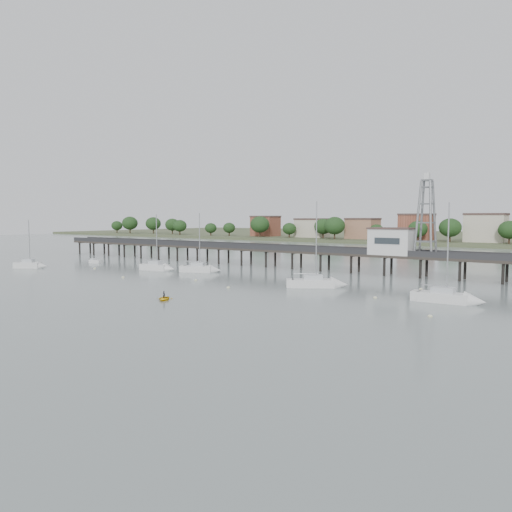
{
  "coord_description": "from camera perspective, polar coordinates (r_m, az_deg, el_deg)",
  "views": [
    {
      "loc": [
        60.18,
        -34.13,
        11.4
      ],
      "look_at": [
        5.36,
        42.0,
        4.0
      ],
      "focal_mm": 35.0,
      "sensor_mm": 36.0,
      "label": 1
    }
  ],
  "objects": [
    {
      "name": "dinghy_occupant",
      "position": [
        69.75,
        -10.47,
        -4.97
      ],
      "size": [
        0.45,
        1.05,
        0.24
      ],
      "primitive_type": "imported",
      "rotation": [
        0.0,
        0.0,
        3.22
      ],
      "color": "black",
      "rests_on": "ground"
    },
    {
      "name": "sailboat_a",
      "position": [
        121.36,
        -24.17,
        -0.97
      ],
      "size": [
        6.74,
        5.18,
        11.24
      ],
      "rotation": [
        0.0,
        0.0,
        0.55
      ],
      "color": "white",
      "rests_on": "ground"
    },
    {
      "name": "sailboat_f",
      "position": [
        103.21,
        -6.02,
        -1.5
      ],
      "size": [
        7.98,
        5.41,
        12.87
      ],
      "rotation": [
        0.0,
        0.0,
        0.45
      ],
      "color": "white",
      "rests_on": "ground"
    },
    {
      "name": "lattice_tower",
      "position": [
        98.4,
        18.86,
        4.09
      ],
      "size": [
        3.2,
        3.2,
        15.5
      ],
      "color": "slate",
      "rests_on": "ground"
    },
    {
      "name": "sailboat_b",
      "position": [
        107.7,
        -10.92,
        -1.3
      ],
      "size": [
        7.81,
        3.66,
        12.5
      ],
      "rotation": [
        0.0,
        0.0,
        0.2
      ],
      "color": "white",
      "rests_on": "ground"
    },
    {
      "name": "yellow_dinghy",
      "position": [
        69.75,
        -10.47,
        -4.97
      ],
      "size": [
        2.05,
        1.7,
        2.92
      ],
      "primitive_type": "imported",
      "rotation": [
        0.0,
        0.0,
        0.61
      ],
      "color": "yellow",
      "rests_on": "ground"
    },
    {
      "name": "sailboat_d",
      "position": [
        70.96,
        21.69,
        -4.54
      ],
      "size": [
        8.64,
        2.9,
        14.07
      ],
      "rotation": [
        0.0,
        0.0,
        0.05
      ],
      "color": "white",
      "rests_on": "ground"
    },
    {
      "name": "far_shore",
      "position": [
        280.36,
        23.42,
        2.0
      ],
      "size": [
        500.0,
        170.0,
        10.4
      ],
      "color": "#475133",
      "rests_on": "ground"
    },
    {
      "name": "pier_building",
      "position": [
        100.6,
        15.25,
        1.66
      ],
      "size": [
        8.4,
        5.4,
        5.3
      ],
      "color": "silver",
      "rests_on": "ground"
    },
    {
      "name": "ground_plane",
      "position": [
        70.12,
        -24.45,
        -5.26
      ],
      "size": [
        500.0,
        500.0,
        0.0
      ],
      "primitive_type": "plane",
      "color": "slate",
      "rests_on": "ground"
    },
    {
      "name": "pier",
      "position": [
        111.98,
        3.16,
        0.61
      ],
      "size": [
        150.0,
        5.0,
        5.5
      ],
      "color": "#2D2823",
      "rests_on": "ground"
    },
    {
      "name": "white_tender",
      "position": [
        129.24,
        -17.89,
        -0.6
      ],
      "size": [
        3.42,
        1.92,
        1.25
      ],
      "rotation": [
        0.0,
        0.0,
        0.19
      ],
      "color": "white",
      "rests_on": "ground"
    },
    {
      "name": "mooring_buoys",
      "position": [
        82.44,
        -1.31,
        -3.38
      ],
      "size": [
        76.29,
        21.3,
        0.39
      ],
      "color": "#ECEBB7",
      "rests_on": "ground"
    },
    {
      "name": "sailboat_c",
      "position": [
        81.45,
        7.6,
        -3.13
      ],
      "size": [
        8.94,
        7.08,
        14.74
      ],
      "rotation": [
        0.0,
        0.0,
        0.58
      ],
      "color": "white",
      "rests_on": "ground"
    }
  ]
}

